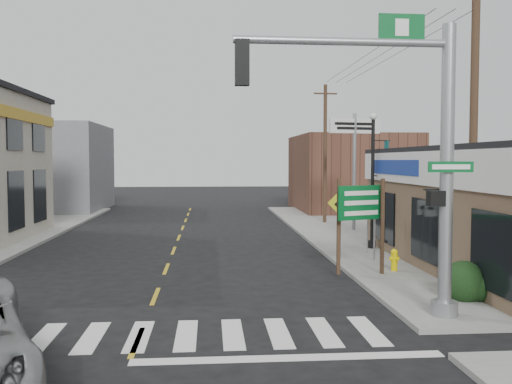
{
  "coord_description": "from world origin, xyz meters",
  "views": [
    {
      "loc": [
        1.52,
        -11.75,
        3.76
      ],
      "look_at": [
        2.91,
        5.44,
        2.8
      ],
      "focal_mm": 40.0,
      "sensor_mm": 36.0,
      "label": 1
    }
  ],
  "objects": [
    {
      "name": "ground",
      "position": [
        0.0,
        0.0,
        0.0
      ],
      "size": [
        140.0,
        140.0,
        0.0
      ],
      "primitive_type": "plane",
      "color": "black",
      "rests_on": "ground"
    },
    {
      "name": "sidewalk_right",
      "position": [
        9.0,
        13.0,
        0.07
      ],
      "size": [
        6.0,
        38.0,
        0.13
      ],
      "primitive_type": "cube",
      "color": "gray",
      "rests_on": "ground"
    },
    {
      "name": "center_line",
      "position": [
        0.0,
        8.0,
        0.01
      ],
      "size": [
        0.12,
        56.0,
        0.01
      ],
      "primitive_type": "cube",
      "color": "gold",
      "rests_on": "ground"
    },
    {
      "name": "crosswalk",
      "position": [
        0.0,
        0.4,
        0.01
      ],
      "size": [
        11.0,
        2.2,
        0.01
      ],
      "primitive_type": "cube",
      "color": "silver",
      "rests_on": "ground"
    },
    {
      "name": "bldg_distant_right",
      "position": [
        12.0,
        30.0,
        2.8
      ],
      "size": [
        8.0,
        10.0,
        5.6
      ],
      "primitive_type": "cube",
      "color": "brown",
      "rests_on": "ground"
    },
    {
      "name": "bldg_distant_left",
      "position": [
        -11.0,
        32.0,
        3.2
      ],
      "size": [
        9.0,
        10.0,
        6.4
      ],
      "primitive_type": "cube",
      "color": "slate",
      "rests_on": "ground"
    },
    {
      "name": "traffic_signal_pole",
      "position": [
        6.16,
        1.02,
        4.25
      ],
      "size": [
        5.48,
        0.4,
        6.94
      ],
      "rotation": [
        0.0,
        0.0,
        0.02
      ],
      "color": "gray",
      "rests_on": "sidewalk_right"
    },
    {
      "name": "guide_sign",
      "position": [
        6.3,
        5.93,
        2.09
      ],
      "size": [
        1.75,
        0.14,
        3.06
      ],
      "rotation": [
        0.0,
        0.0,
        0.39
      ],
      "color": "#463020",
      "rests_on": "sidewalk_right"
    },
    {
      "name": "fire_hydrant",
      "position": [
        7.55,
        6.38,
        0.52
      ],
      "size": [
        0.23,
        0.23,
        0.72
      ],
      "rotation": [
        0.0,
        0.0,
        0.34
      ],
      "color": "#ECD000",
      "rests_on": "sidewalk_right"
    },
    {
      "name": "ped_crossing_sign",
      "position": [
        6.37,
        9.05,
        1.88
      ],
      "size": [
        0.98,
        0.07,
        2.53
      ],
      "rotation": [
        0.0,
        0.0,
        -0.4
      ],
      "color": "gray",
      "rests_on": "sidewalk_right"
    },
    {
      "name": "lamp_post",
      "position": [
        8.26,
        11.21,
        3.36
      ],
      "size": [
        0.72,
        0.57,
        5.56
      ],
      "rotation": [
        0.0,
        0.0,
        -0.07
      ],
      "color": "black",
      "rests_on": "sidewalk_right"
    },
    {
      "name": "dance_center_sign",
      "position": [
        9.0,
        17.33,
        4.75
      ],
      "size": [
        2.85,
        0.18,
        6.05
      ],
      "rotation": [
        0.0,
        0.0,
        0.24
      ],
      "color": "gray",
      "rests_on": "sidewalk_right"
    },
    {
      "name": "bare_tree",
      "position": [
        9.56,
        3.86,
        3.55
      ],
      "size": [
        2.17,
        2.17,
        4.35
      ],
      "rotation": [
        0.0,
        0.0,
        0.39
      ],
      "color": "black",
      "rests_on": "sidewalk_right"
    },
    {
      "name": "shrub_front",
      "position": [
        8.13,
        2.52,
        0.56
      ],
      "size": [
        1.15,
        1.15,
        0.86
      ],
      "primitive_type": "ellipsoid",
      "color": "#1F3A19",
      "rests_on": "sidewalk_right"
    },
    {
      "name": "shrub_back",
      "position": [
        9.09,
        6.6,
        0.52
      ],
      "size": [
        1.04,
        1.04,
        0.78
      ],
      "primitive_type": "ellipsoid",
      "color": "black",
      "rests_on": "sidewalk_right"
    },
    {
      "name": "utility_pole_near",
      "position": [
        9.5,
        5.0,
        5.01
      ],
      "size": [
        1.66,
        0.25,
        9.53
      ],
      "rotation": [
        0.0,
        0.0,
        -0.08
      ],
      "color": "#472F22",
      "rests_on": "sidewalk_right"
    },
    {
      "name": "utility_pole_far",
      "position": [
        8.22,
        21.07,
        4.24
      ],
      "size": [
        1.39,
        0.21,
        8.02
      ],
      "rotation": [
        0.0,
        0.0,
        0.1
      ],
      "color": "#482D25",
      "rests_on": "sidewalk_right"
    }
  ]
}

